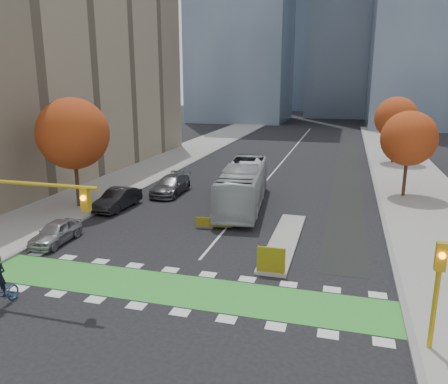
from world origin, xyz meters
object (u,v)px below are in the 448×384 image
Objects in this scene: tree_east_near at (409,139)px; traffic_signal_east at (438,280)px; tree_west at (73,134)px; tree_east_far at (396,118)px; cyclist at (1,290)px; hazard_board at (271,260)px; parked_car_a at (56,232)px; parked_car_c at (171,185)px; bus at (243,186)px; parked_car_b at (118,199)px.

tree_east_near is 22.66m from traffic_signal_east.
tree_east_far is at bearing 46.70° from tree_west.
traffic_signal_east reaches higher than cyclist.
hazard_board reaches higher than parked_car_a.
hazard_board is at bearing 144.08° from traffic_signal_east.
tree_east_far reaches higher than parked_car_c.
parked_car_a is at bearing -66.32° from tree_west.
tree_east_far is 1.96× the size of parked_car_a.
hazard_board is 12.14m from cyclist.
cyclist is 19.80m from parked_car_c.
tree_east_far is 1.44× the size of parked_car_c.
bus reaches higher than parked_car_a.
parked_car_b is at bearing -155.74° from tree_east_near.
tree_east_near reaches higher than traffic_signal_east.
tree_east_near is 27.24m from parked_car_a.
tree_west is 5.73m from parked_car_b.
tree_west is at bearing -133.30° from tree_east_far.
bus is at bearing 47.26° from parked_car_a.
parked_car_c reaches higher than parked_car_b.
bus is 3.03× the size of parked_car_a.
tree_east_far is 3.27× the size of cyclist.
parked_car_a is 12.79m from parked_car_c.
parked_car_b is (-19.50, 13.04, -1.97)m from traffic_signal_east.
tree_west is 8.96m from parked_car_a.
hazard_board is 12.28m from bus.
parked_car_a is at bearing -87.39° from parked_car_b.
hazard_board is 8.26m from traffic_signal_east.
parked_car_a is (-13.00, 0.96, -0.14)m from hazard_board.
traffic_signal_east is at bearing -29.07° from tree_west.
tree_west reaches higher than parked_car_a.
parked_car_c is (-19.41, -20.23, -4.47)m from tree_east_far.
parked_car_c is (-6.79, 2.04, -0.88)m from bus.
tree_east_far is at bearing 87.03° from traffic_signal_east.
traffic_signal_east is at bearing -93.81° from tree_east_near.
cyclist is (5.58, -14.02, -4.84)m from tree_west.
bus is at bearing 123.16° from traffic_signal_east.
tree_west is 35.73m from tree_east_far.
tree_west is at bearing -167.30° from parked_car_b.
traffic_signal_east is at bearing 3.77° from cyclist.
tree_west is 1.77× the size of parked_car_b.
tree_east_far is 1.65× the size of parked_car_b.
traffic_signal_east is (22.50, -12.51, -2.88)m from tree_west.
parked_car_a is at bearing -123.21° from tree_east_far.
tree_west reaches higher than parked_car_c.
parked_car_b is (-2.58, 14.56, -0.01)m from cyclist.
traffic_signal_east is 23.54m from parked_car_b.
hazard_board is at bearing 29.51° from cyclist.
tree_west is 9.10m from parked_car_c.
parked_car_b is 5.64m from parked_car_c.
parked_car_a is at bearing 108.42° from cyclist.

